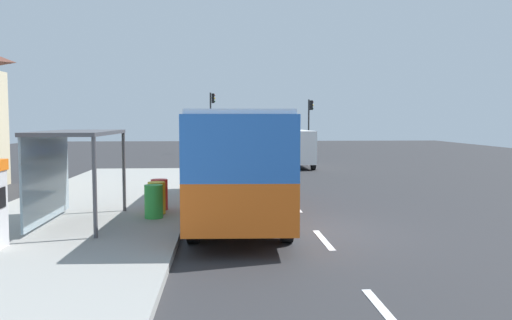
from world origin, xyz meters
The scene contains 20 objects.
ground_plane centered at (0.00, 14.00, -0.02)m, with size 56.00×92.00×0.04m, color #2D2D30.
sidewalk_platform centered at (-6.40, 2.00, 0.09)m, with size 6.20×30.00×0.18m, color #999993.
lane_stripe_seg_0 centered at (0.25, -6.00, 0.01)m, with size 0.16×2.20×0.01m, color silver.
lane_stripe_seg_1 centered at (0.25, -1.00, 0.01)m, with size 0.16×2.20×0.01m, color silver.
lane_stripe_seg_2 centered at (0.25, 4.00, 0.01)m, with size 0.16×2.20×0.01m, color silver.
lane_stripe_seg_3 centered at (0.25, 9.00, 0.01)m, with size 0.16×2.20×0.01m, color silver.
lane_stripe_seg_4 centered at (0.25, 14.00, 0.01)m, with size 0.16×2.20×0.01m, color silver.
lane_stripe_seg_5 centered at (0.25, 19.00, 0.01)m, with size 0.16×2.20×0.01m, color silver.
lane_stripe_seg_6 centered at (0.25, 24.00, 0.01)m, with size 0.16×2.20×0.01m, color silver.
lane_stripe_seg_7 centered at (0.25, 29.00, 0.01)m, with size 0.16×2.20×0.01m, color silver.
bus centered at (-1.71, 2.60, 1.84)m, with size 2.87×11.08×3.21m.
white_van centered at (2.20, 19.24, 1.34)m, with size 2.15×5.25×2.30m.
sedan_near centered at (2.30, 40.73, 0.79)m, with size 1.97×4.46×1.52m.
sedan_far centered at (2.30, 28.99, 0.79)m, with size 1.98×4.47×1.52m.
recycling_bin_green centered at (-4.20, 1.31, 0.66)m, with size 0.52×0.52×0.95m, color green.
recycling_bin_yellow centered at (-4.20, 2.01, 0.66)m, with size 0.52×0.52×0.95m, color yellow.
recycling_bin_red centered at (-4.20, 2.71, 0.66)m, with size 0.52×0.52×0.95m, color red.
traffic_light_near_side centered at (5.50, 32.68, 3.15)m, with size 0.49×0.28×4.72m.
traffic_light_far_side centered at (-3.10, 33.48, 3.53)m, with size 0.49×0.28×5.33m.
bus_shelter centered at (-6.41, 0.68, 2.10)m, with size 1.80×4.00×2.50m.
Camera 1 is at (-2.27, -13.93, 2.99)m, focal length 37.54 mm.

